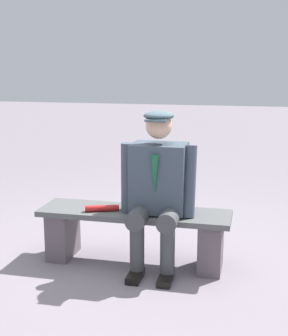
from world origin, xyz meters
name	(u,v)px	position (x,y,z in m)	size (l,w,h in m)	color
ground_plane	(135,262)	(0.00, 0.00, 0.00)	(30.00, 30.00, 0.00)	gray
bench	(134,230)	(0.00, 0.00, 0.28)	(1.52, 0.41, 0.44)	#545556
seated_man	(158,185)	(-0.20, 0.05, 0.67)	(0.59, 0.57, 1.23)	#3C4855
rolled_magazine	(102,208)	(0.24, 0.08, 0.46)	(0.05, 0.05, 0.27)	#B21E1E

